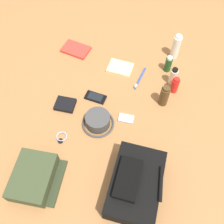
{
  "coord_description": "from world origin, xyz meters",
  "views": [
    {
      "loc": [
        0.73,
        0.11,
        1.25
      ],
      "look_at": [
        0.0,
        0.0,
        0.04
      ],
      "focal_mm": 41.7,
      "sensor_mm": 36.0,
      "label": 1
    }
  ],
  "objects": [
    {
      "name": "sunscreen_spray",
      "position": [
        -0.23,
        0.33,
        0.05
      ],
      "size": [
        0.04,
        0.04,
        0.11
      ],
      "color": "red",
      "rests_on": "ground_plane"
    },
    {
      "name": "cell_phone",
      "position": [
        -0.11,
        -0.11,
        0.01
      ],
      "size": [
        0.08,
        0.13,
        0.01
      ],
      "color": "black",
      "rests_on": "ground_plane"
    },
    {
      "name": "toiletry_pouch",
      "position": [
        0.41,
        -0.31,
        0.04
      ],
      "size": [
        0.25,
        0.23,
        0.08
      ],
      "color": "#384228",
      "rests_on": "ground_plane"
    },
    {
      "name": "wristwatch",
      "position": [
        0.17,
        -0.24,
        0.01
      ],
      "size": [
        0.07,
        0.06,
        0.01
      ],
      "color": "#99999E",
      "rests_on": "ground_plane"
    },
    {
      "name": "cologne_bottle",
      "position": [
        -0.13,
        0.27,
        0.07
      ],
      "size": [
        0.05,
        0.05,
        0.14
      ],
      "color": "#473319",
      "rests_on": "ground_plane"
    },
    {
      "name": "bucket_hat",
      "position": [
        0.06,
        -0.07,
        0.03
      ],
      "size": [
        0.18,
        0.18,
        0.07
      ],
      "color": "#414141",
      "rests_on": "ground_plane"
    },
    {
      "name": "ground_plane",
      "position": [
        0.0,
        0.0,
        -0.01
      ],
      "size": [
        2.64,
        2.02,
        0.02
      ],
      "primitive_type": "cube",
      "color": "#9E6A3C",
      "rests_on": "ground"
    },
    {
      "name": "paperback_novel",
      "position": [
        -0.46,
        -0.31,
        0.01
      ],
      "size": [
        0.16,
        0.2,
        0.02
      ],
      "color": "red",
      "rests_on": "ground_plane"
    },
    {
      "name": "media_player",
      "position": [
        0.01,
        0.08,
        0.01
      ],
      "size": [
        0.06,
        0.09,
        0.01
      ],
      "color": "#B7B7BC",
      "rests_on": "ground_plane"
    },
    {
      "name": "wallet",
      "position": [
        -0.03,
        -0.27,
        0.01
      ],
      "size": [
        0.1,
        0.12,
        0.02
      ],
      "primitive_type": "cube",
      "rotation": [
        0.0,
        0.0,
        -0.07
      ],
      "color": "black",
      "rests_on": "ground_plane"
    },
    {
      "name": "notepad",
      "position": [
        -0.35,
        -0.0,
        0.01
      ],
      "size": [
        0.13,
        0.17,
        0.02
      ],
      "primitive_type": "cube",
      "rotation": [
        0.0,
        0.0,
        -0.17
      ],
      "color": "beige",
      "rests_on": "ground_plane"
    },
    {
      "name": "lotion_bottle",
      "position": [
        -0.28,
        0.32,
        0.06
      ],
      "size": [
        0.04,
        0.04,
        0.12
      ],
      "color": "beige",
      "rests_on": "ground_plane"
    },
    {
      "name": "backpack",
      "position": [
        0.38,
        0.16,
        0.06
      ],
      "size": [
        0.36,
        0.26,
        0.15
      ],
      "color": "black",
      "rests_on": "ground_plane"
    },
    {
      "name": "toothpaste_tube",
      "position": [
        -0.5,
        0.33,
        0.08
      ],
      "size": [
        0.05,
        0.05,
        0.17
      ],
      "color": "white",
      "rests_on": "ground_plane"
    },
    {
      "name": "shampoo_bottle",
      "position": [
        -0.38,
        0.29,
        0.05
      ],
      "size": [
        0.04,
        0.04,
        0.11
      ],
      "color": "#19471E",
      "rests_on": "ground_plane"
    },
    {
      "name": "toothbrush",
      "position": [
        -0.28,
        0.13,
        0.01
      ],
      "size": [
        0.17,
        0.06,
        0.02
      ],
      "color": "blue",
      "rests_on": "ground_plane"
    }
  ]
}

